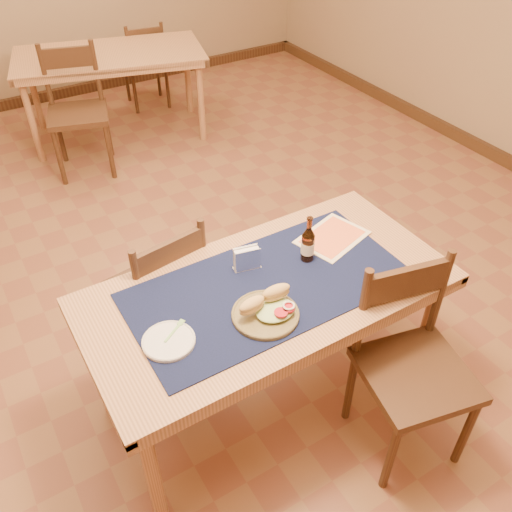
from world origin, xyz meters
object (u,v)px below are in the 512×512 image
sandwich_plate (267,310)px  napkin_holder (247,259)px  back_table (110,62)px  chair_main_far (160,289)px  main_table (268,300)px  beer_bottle (308,244)px  chair_main_near (412,364)px

sandwich_plate → napkin_holder: 0.30m
back_table → chair_main_far: (-0.71, -2.64, -0.20)m
back_table → chair_main_far: size_ratio=1.92×
main_table → napkin_holder: size_ratio=12.21×
beer_bottle → napkin_holder: beer_bottle is taller
main_table → chair_main_far: 0.64m
main_table → back_table: bearing=82.8°
chair_main_far → beer_bottle: (0.56, -0.46, 0.37)m
back_table → sandwich_plate: (-0.50, -3.31, 0.12)m
main_table → chair_main_far: bearing=120.7°
back_table → chair_main_near: 3.67m
back_table → napkin_holder: (-0.42, -3.01, 0.14)m
back_table → sandwich_plate: sandwich_plate is taller
beer_bottle → chair_main_far: bearing=140.4°
main_table → napkin_holder: 0.20m
main_table → chair_main_near: size_ratio=1.68×
sandwich_plate → back_table: bearing=81.4°
back_table → main_table: bearing=-97.2°
main_table → chair_main_near: (0.42, -0.50, -0.17)m
main_table → beer_bottle: beer_bottle is taller
main_table → beer_bottle: size_ratio=7.01×
back_table → beer_bottle: size_ratio=7.55×
back_table → chair_main_far: chair_main_far is taller
back_table → chair_main_far: 2.74m
chair_main_far → chair_main_near: size_ratio=0.94×
back_table → sandwich_plate: size_ratio=6.25×
chair_main_near → back_table: bearing=90.3°
chair_main_far → napkin_holder: size_ratio=6.86×
chair_main_near → sandwich_plate: size_ratio=3.46×
sandwich_plate → napkin_holder: (0.08, 0.29, 0.02)m
chair_main_far → sandwich_plate: 0.77m
chair_main_far → napkin_holder: 0.58m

